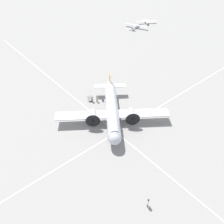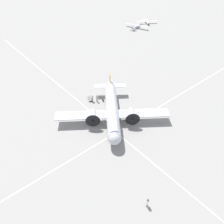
# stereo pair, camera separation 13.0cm
# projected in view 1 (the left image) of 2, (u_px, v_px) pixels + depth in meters

# --- Properties ---
(ground_plane) EXTENTS (300.00, 300.00, 0.00)m
(ground_plane) POSITION_uv_depth(u_px,v_px,m) (112.00, 118.00, 46.79)
(ground_plane) COLOR gray
(apron_line_eastwest) EXTENTS (120.00, 0.16, 0.01)m
(apron_line_eastwest) POSITION_uv_depth(u_px,v_px,m) (104.00, 122.00, 45.68)
(apron_line_eastwest) COLOR silver
(apron_line_eastwest) RESTS_ON ground_plane
(apron_line_northsouth) EXTENTS (0.16, 120.00, 0.01)m
(apron_line_northsouth) POSITION_uv_depth(u_px,v_px,m) (125.00, 128.00, 44.43)
(apron_line_northsouth) COLOR silver
(apron_line_northsouth) RESTS_ON ground_plane
(airliner_main) EXTENTS (18.87, 20.23, 5.70)m
(airliner_main) POSITION_uv_depth(u_px,v_px,m) (112.00, 110.00, 44.90)
(airliner_main) COLOR silver
(airliner_main) RESTS_ON ground_plane
(crew_foreground) EXTENTS (0.40, 0.49, 1.72)m
(crew_foreground) POSITION_uv_depth(u_px,v_px,m) (148.00, 202.00, 30.98)
(crew_foreground) COLOR #2D2D33
(crew_foreground) RESTS_ON ground_plane
(passenger_boarding) EXTENTS (0.38, 0.52, 1.68)m
(passenger_boarding) POSITION_uv_depth(u_px,v_px,m) (97.00, 98.00, 50.61)
(passenger_boarding) COLOR #2D2D33
(passenger_boarding) RESTS_ON ground_plane
(ramp_agent) EXTENTS (0.29, 0.61, 1.79)m
(ramp_agent) POSITION_uv_depth(u_px,v_px,m) (92.00, 98.00, 50.59)
(ramp_agent) COLOR navy
(ramp_agent) RESTS_ON ground_plane
(suitcase_near_door) EXTENTS (0.49, 0.14, 0.66)m
(suitcase_near_door) POSITION_uv_depth(u_px,v_px,m) (103.00, 100.00, 51.17)
(suitcase_near_door) COLOR #232328
(suitcase_near_door) RESTS_ON ground_plane
(baggage_cart) EXTENTS (2.04, 1.58, 0.56)m
(baggage_cart) POSITION_uv_depth(u_px,v_px,m) (90.00, 99.00, 51.68)
(baggage_cart) COLOR #6B665B
(baggage_cart) RESTS_ON ground_plane
(light_aircraft_distant) EXTENTS (9.97, 7.64, 1.96)m
(light_aircraft_distant) POSITION_uv_depth(u_px,v_px,m) (136.00, 26.00, 90.49)
(light_aircraft_distant) COLOR #B7BCC6
(light_aircraft_distant) RESTS_ON ground_plane
(light_aircraft_taxiing) EXTENTS (6.36, 8.04, 1.75)m
(light_aircraft_taxiing) POSITION_uv_depth(u_px,v_px,m) (146.00, 22.00, 95.31)
(light_aircraft_taxiing) COLOR white
(light_aircraft_taxiing) RESTS_ON ground_plane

